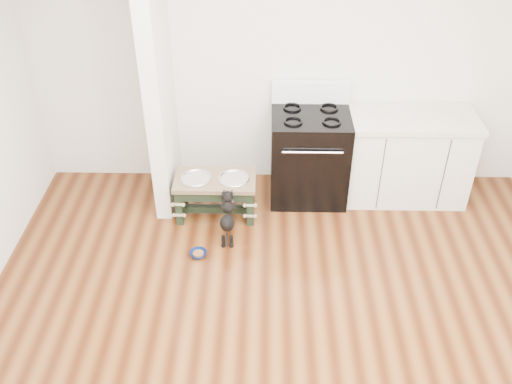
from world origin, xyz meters
name	(u,v)px	position (x,y,z in m)	size (l,w,h in m)	color
ground	(288,363)	(0.00, 0.00, 0.00)	(5.00, 5.00, 0.00)	#3F1B0B
room_shell	(297,184)	(0.00, 0.00, 1.62)	(5.00, 5.00, 5.00)	silver
partition_wall	(157,75)	(-1.18, 2.10, 1.35)	(0.15, 0.80, 2.70)	silver
oven_range	(309,154)	(0.25, 2.16, 0.48)	(0.76, 0.69, 1.14)	black
cabinet_run	(407,157)	(1.23, 2.18, 0.45)	(1.24, 0.64, 0.91)	silver
dog_feeder	(215,190)	(-0.67, 1.78, 0.30)	(0.78, 0.42, 0.44)	black
puppy	(227,216)	(-0.53, 1.42, 0.26)	(0.14, 0.40, 0.47)	black
floor_bowl	(198,254)	(-0.79, 1.16, 0.02)	(0.21, 0.21, 0.05)	navy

